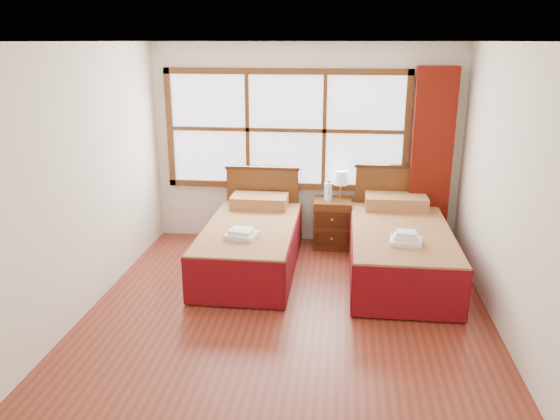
# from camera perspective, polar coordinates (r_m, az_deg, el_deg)

# --- Properties ---
(floor) EXTENTS (4.50, 4.50, 0.00)m
(floor) POSITION_cam_1_polar(r_m,az_deg,el_deg) (5.48, 0.69, -11.12)
(floor) COLOR maroon
(floor) RESTS_ON ground
(ceiling) EXTENTS (4.50, 4.50, 0.00)m
(ceiling) POSITION_cam_1_polar(r_m,az_deg,el_deg) (4.82, 0.81, 17.20)
(ceiling) COLOR white
(ceiling) RESTS_ON wall_back
(wall_back) EXTENTS (4.00, 0.00, 4.00)m
(wall_back) POSITION_cam_1_polar(r_m,az_deg,el_deg) (7.18, 2.63, 6.78)
(wall_back) COLOR silver
(wall_back) RESTS_ON floor
(wall_left) EXTENTS (0.00, 4.50, 4.50)m
(wall_left) POSITION_cam_1_polar(r_m,az_deg,el_deg) (5.56, -20.23, 2.61)
(wall_left) COLOR silver
(wall_left) RESTS_ON floor
(wall_right) EXTENTS (0.00, 4.50, 4.50)m
(wall_right) POSITION_cam_1_polar(r_m,az_deg,el_deg) (5.19, 23.27, 1.27)
(wall_right) COLOR silver
(wall_right) RESTS_ON floor
(window) EXTENTS (3.16, 0.06, 1.56)m
(window) POSITION_cam_1_polar(r_m,az_deg,el_deg) (7.13, 0.60, 8.36)
(window) COLOR white
(window) RESTS_ON wall_back
(curtain) EXTENTS (0.50, 0.16, 2.30)m
(curtain) POSITION_cam_1_polar(r_m,az_deg,el_deg) (7.14, 15.50, 5.04)
(curtain) COLOR #631309
(curtain) RESTS_ON wall_back
(bed_left) EXTENTS (1.06, 2.08, 1.03)m
(bed_left) POSITION_cam_1_polar(r_m,az_deg,el_deg) (6.50, -3.02, -3.40)
(bed_left) COLOR #391B0B
(bed_left) RESTS_ON floor
(bed_right) EXTENTS (1.12, 2.17, 1.09)m
(bed_right) POSITION_cam_1_polar(r_m,az_deg,el_deg) (6.45, 12.36, -3.80)
(bed_right) COLOR #391B0B
(bed_right) RESTS_ON floor
(nightstand) EXTENTS (0.48, 0.47, 0.64)m
(nightstand) POSITION_cam_1_polar(r_m,az_deg,el_deg) (7.17, 5.49, -1.41)
(nightstand) COLOR #562E13
(nightstand) RESTS_ON floor
(towels_left) EXTENTS (0.37, 0.34, 0.10)m
(towels_left) POSITION_cam_1_polar(r_m,az_deg,el_deg) (5.98, -4.03, -2.49)
(towels_left) COLOR white
(towels_left) RESTS_ON bed_left
(towels_right) EXTENTS (0.35, 0.32, 0.14)m
(towels_right) POSITION_cam_1_polar(r_m,az_deg,el_deg) (5.83, 13.01, -2.94)
(towels_right) COLOR white
(towels_right) RESTS_ON bed_right
(lamp) EXTENTS (0.18, 0.18, 0.36)m
(lamp) POSITION_cam_1_polar(r_m,az_deg,el_deg) (7.14, 6.39, 3.27)
(lamp) COLOR #B57D3A
(lamp) RESTS_ON nightstand
(bottle_near) EXTENTS (0.07, 0.07, 0.28)m
(bottle_near) POSITION_cam_1_polar(r_m,az_deg,el_deg) (6.97, 5.15, 1.90)
(bottle_near) COLOR #C3DFFB
(bottle_near) RESTS_ON nightstand
(bottle_far) EXTENTS (0.06, 0.06, 0.24)m
(bottle_far) POSITION_cam_1_polar(r_m,az_deg,el_deg) (7.04, 4.89, 1.94)
(bottle_far) COLOR #C3DFFB
(bottle_far) RESTS_ON nightstand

